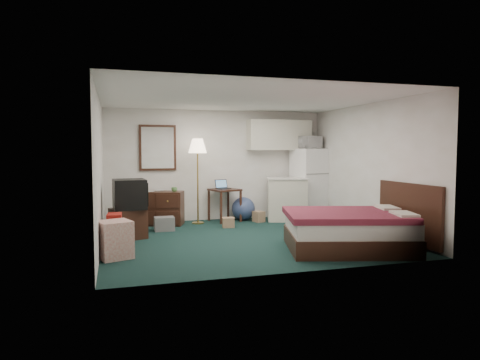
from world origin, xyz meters
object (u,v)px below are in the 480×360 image
object	(u,v)px
floor_lamp	(198,181)
tv_stand	(128,223)
bed	(348,231)
kitchen_counter	(287,200)
dresser	(158,208)
fridge	(309,183)
desk	(225,205)
suitcase	(115,232)

from	to	relation	value
floor_lamp	tv_stand	world-z (taller)	floor_lamp
bed	kitchen_counter	bearing A→B (deg)	102.10
dresser	fridge	size ratio (longest dim) A/B	0.64
desk	suitcase	xyz separation A→B (m)	(-2.37, -2.17, -0.08)
kitchen_counter	fridge	size ratio (longest dim) A/B	0.58
desk	bed	world-z (taller)	desk
kitchen_counter	fridge	bearing A→B (deg)	35.99
fridge	tv_stand	bearing A→B (deg)	-174.46
bed	tv_stand	distance (m)	3.88
desk	bed	xyz separation A→B (m)	(1.23, -3.22, -0.06)
kitchen_counter	tv_stand	size ratio (longest dim) A/B	1.60
kitchen_counter	fridge	xyz separation A→B (m)	(0.64, 0.21, 0.35)
suitcase	kitchen_counter	bearing A→B (deg)	29.93
floor_lamp	tv_stand	bearing A→B (deg)	-142.06
dresser	tv_stand	bearing A→B (deg)	-98.67
bed	suitcase	bearing A→B (deg)	179.19
floor_lamp	suitcase	world-z (taller)	floor_lamp
kitchen_counter	bed	size ratio (longest dim) A/B	0.50
floor_lamp	tv_stand	size ratio (longest dim) A/B	3.14
floor_lamp	desk	bearing A→B (deg)	9.65
tv_stand	desk	bearing A→B (deg)	12.46
dresser	fridge	distance (m)	3.55
kitchen_counter	bed	bearing A→B (deg)	-75.39
kitchen_counter	tv_stand	xyz separation A→B (m)	(-3.54, -1.02, -0.20)
tv_stand	suitcase	world-z (taller)	suitcase
kitchen_counter	suitcase	distance (m)	4.23
dresser	floor_lamp	size ratio (longest dim) A/B	0.57
fridge	desk	bearing A→B (deg)	167.57
suitcase	desk	bearing A→B (deg)	45.57
fridge	bed	size ratio (longest dim) A/B	0.86
fridge	bed	bearing A→B (deg)	-115.28
dresser	suitcase	xyz separation A→B (m)	(-0.90, -2.15, -0.07)
dresser	desk	size ratio (longest dim) A/B	1.44
fridge	dresser	bearing A→B (deg)	168.70
floor_lamp	fridge	world-z (taller)	floor_lamp
floor_lamp	kitchen_counter	world-z (taller)	floor_lamp
bed	floor_lamp	bearing A→B (deg)	136.17
dresser	suitcase	distance (m)	2.33
tv_stand	fridge	bearing A→B (deg)	-2.14
suitcase	floor_lamp	bearing A→B (deg)	52.91
desk	suitcase	bearing A→B (deg)	-156.04
dresser	desk	xyz separation A→B (m)	(1.48, 0.03, 0.01)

